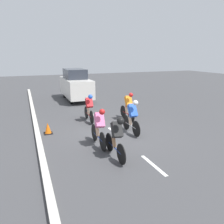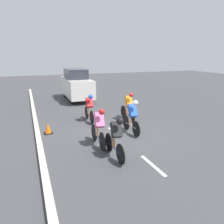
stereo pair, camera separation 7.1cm
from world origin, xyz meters
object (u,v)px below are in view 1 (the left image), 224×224
Objects in this scene: cyclist_black at (116,136)px; cyclist_orange at (128,106)px; cyclist_pink at (99,126)px; support_car at (76,85)px; cyclist_blue at (132,116)px; traffic_cone at (48,128)px; cyclist_red at (89,107)px.

cyclist_black is 1.02× the size of cyclist_orange.
support_car reaches higher than cyclist_pink.
support_car reaches higher than cyclist_orange.
cyclist_blue reaches higher than traffic_cone.
support_car is at bearing -85.80° from cyclist_blue.
cyclist_orange is (-2.48, -2.65, 0.00)m from cyclist_pink.
cyclist_blue is at bearing 68.95° from cyclist_orange.
cyclist_pink is at bearing -79.73° from cyclist_black.
cyclist_orange is 3.41× the size of traffic_cone.
support_car is (1.32, -6.32, 0.36)m from cyclist_orange.
cyclist_pink is 9.05m from support_car.
cyclist_red is at bearing 83.77° from support_car.
cyclist_black is 4.43m from cyclist_orange.
traffic_cone is at bearing 67.70° from support_car.
cyclist_red is (-0.32, -4.30, -0.02)m from cyclist_black.
cyclist_blue is 3.71m from traffic_cone.
cyclist_black is at bearing 51.16° from cyclist_blue.
traffic_cone is (3.41, -1.33, -0.57)m from cyclist_blue.
cyclist_orange reaches higher than cyclist_red.
cyclist_black is 3.48× the size of traffic_cone.
cyclist_black is at bearing 84.63° from support_car.
cyclist_black is 1.02× the size of cyclist_blue.
cyclist_pink is at bearing 23.84° from cyclist_blue.
support_car reaches higher than traffic_cone.
cyclist_pink is 0.39× the size of support_car.
cyclist_red is at bearing -94.21° from cyclist_black.
cyclist_red is (-0.52, -3.15, -0.01)m from cyclist_pink.
support_car reaches higher than cyclist_black.
cyclist_blue is (-1.23, 2.38, 0.04)m from cyclist_red.
cyclist_blue is 3.41× the size of traffic_cone.
cyclist_black is at bearing 59.12° from cyclist_orange.
cyclist_blue is 8.22m from support_car.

